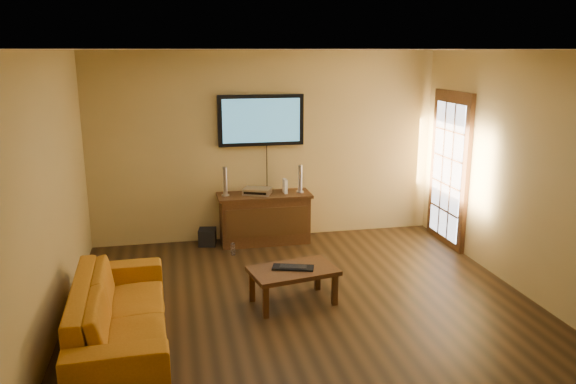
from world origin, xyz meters
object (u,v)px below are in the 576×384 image
object	(u,v)px
game_console	(285,186)
television	(261,120)
av_receiver	(257,191)
keyboard	(293,267)
coffee_table	(293,274)
sofa	(119,301)
subwoofer	(207,237)
bottle	(233,249)
speaker_right	(300,180)
media_console	(265,218)
speaker_left	(225,183)

from	to	relation	value
game_console	television	bearing A→B (deg)	142.35
av_receiver	keyboard	bearing A→B (deg)	-65.10
coffee_table	sofa	xyz separation A→B (m)	(-1.77, -0.49, 0.07)
subwoofer	bottle	world-z (taller)	subwoofer
sofa	bottle	size ratio (longest dim) A/B	11.73
coffee_table	game_console	bearing A→B (deg)	80.79
coffee_table	game_console	world-z (taller)	game_console
speaker_right	television	bearing A→B (deg)	158.02
speaker_right	game_console	bearing A→B (deg)	-179.99
bottle	subwoofer	bearing A→B (deg)	122.84
media_console	sofa	distance (m)	3.13
speaker_right	av_receiver	distance (m)	0.63
television	bottle	bearing A→B (deg)	-128.11
game_console	speaker_left	bearing A→B (deg)	175.84
coffee_table	speaker_left	size ratio (longest dim) A/B	2.47
coffee_table	keyboard	size ratio (longest dim) A/B	2.11
media_console	speaker_left	bearing A→B (deg)	177.49
television	coffee_table	size ratio (longest dim) A/B	1.21
television	speaker_right	size ratio (longest dim) A/B	3.10
media_console	coffee_table	world-z (taller)	media_console
coffee_table	sofa	world-z (taller)	sofa
game_console	speaker_right	bearing A→B (deg)	-2.63
sofa	game_console	size ratio (longest dim) A/B	10.54
subwoofer	speaker_left	bearing A→B (deg)	6.51
media_console	coffee_table	size ratio (longest dim) A/B	1.32
media_console	speaker_right	size ratio (longest dim) A/B	3.37
av_receiver	keyboard	xyz separation A→B (m)	(0.07, -2.07, -0.35)
av_receiver	media_console	bearing A→B (deg)	9.17
game_console	keyboard	xyz separation A→B (m)	(-0.33, -2.05, -0.41)
speaker_left	subwoofer	bearing A→B (deg)	176.55
coffee_table	subwoofer	world-z (taller)	coffee_table
speaker_left	television	bearing A→B (deg)	18.98
av_receiver	subwoofer	xyz separation A→B (m)	(-0.72, 0.02, -0.64)
media_console	speaker_left	xyz separation A→B (m)	(-0.55, 0.02, 0.54)
coffee_table	bottle	xyz separation A→B (m)	(-0.48, 1.62, -0.26)
media_console	game_console	world-z (taller)	game_console
av_receiver	bottle	size ratio (longest dim) A/B	2.08
television	media_console	bearing A→B (deg)	-90.00
sofa	speaker_right	distance (m)	3.49
television	speaker_left	distance (m)	1.01
media_console	subwoofer	distance (m)	0.86
speaker_right	game_console	distance (m)	0.24
television	coffee_table	world-z (taller)	television
media_console	sofa	bearing A→B (deg)	-125.33
media_console	bottle	size ratio (longest dim) A/B	7.32
television	speaker_right	distance (m)	1.01
speaker_left	bottle	distance (m)	0.94
speaker_right	bottle	distance (m)	1.39
game_console	subwoofer	distance (m)	1.32
speaker_left	av_receiver	bearing A→B (deg)	-0.00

